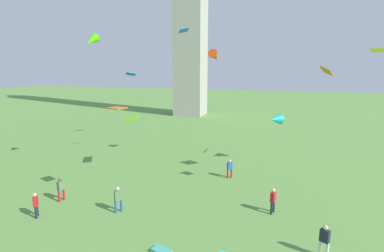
{
  "coord_description": "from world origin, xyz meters",
  "views": [
    {
      "loc": [
        4.19,
        -3.68,
        9.72
      ],
      "look_at": [
        -1.84,
        15.56,
        5.59
      ],
      "focal_mm": 27.21,
      "sensor_mm": 36.0,
      "label": 1
    }
  ],
  "objects_px": {
    "person_4": "(324,239)",
    "kite_flying_7": "(131,74)",
    "person_3": "(61,188)",
    "kite_bundle_1": "(162,251)",
    "person_0": "(118,198)",
    "kite_flying_8": "(131,118)",
    "kite_flying_3": "(327,71)",
    "kite_flying_2": "(275,119)",
    "kite_flying_0": "(117,108)",
    "kite_flying_6": "(92,41)",
    "person_1": "(230,168)",
    "kite_flying_1": "(215,56)",
    "person_5": "(36,204)",
    "person_2": "(273,199)",
    "kite_flying_5": "(380,50)",
    "kite_flying_4": "(184,30)"
  },
  "relations": [
    {
      "from": "person_2",
      "to": "kite_flying_7",
      "type": "height_order",
      "value": "kite_flying_7"
    },
    {
      "from": "person_5",
      "to": "kite_flying_7",
      "type": "bearing_deg",
      "value": 156.75
    },
    {
      "from": "person_0",
      "to": "kite_flying_6",
      "type": "xyz_separation_m",
      "value": [
        -5.25,
        5.53,
        10.81
      ]
    },
    {
      "from": "kite_bundle_1",
      "to": "person_5",
      "type": "bearing_deg",
      "value": 173.65
    },
    {
      "from": "kite_flying_2",
      "to": "person_5",
      "type": "bearing_deg",
      "value": -95.7
    },
    {
      "from": "person_3",
      "to": "kite_flying_6",
      "type": "distance_m",
      "value": 12.05
    },
    {
      "from": "kite_flying_1",
      "to": "kite_flying_7",
      "type": "relative_size",
      "value": 1.12
    },
    {
      "from": "person_1",
      "to": "person_3",
      "type": "xyz_separation_m",
      "value": [
        -11.01,
        -8.17,
        0.07
      ]
    },
    {
      "from": "kite_flying_5",
      "to": "person_5",
      "type": "bearing_deg",
      "value": -141.59
    },
    {
      "from": "person_1",
      "to": "person_0",
      "type": "bearing_deg",
      "value": -164.82
    },
    {
      "from": "person_1",
      "to": "kite_flying_6",
      "type": "bearing_deg",
      "value": 155.33
    },
    {
      "from": "person_3",
      "to": "kite_flying_6",
      "type": "xyz_separation_m",
      "value": [
        -0.34,
        5.3,
        10.82
      ]
    },
    {
      "from": "kite_flying_0",
      "to": "kite_flying_2",
      "type": "xyz_separation_m",
      "value": [
        10.0,
        12.04,
        -2.31
      ]
    },
    {
      "from": "person_2",
      "to": "person_5",
      "type": "relative_size",
      "value": 1.05
    },
    {
      "from": "person_1",
      "to": "kite_flying_2",
      "type": "height_order",
      "value": "kite_flying_2"
    },
    {
      "from": "kite_bundle_1",
      "to": "kite_flying_2",
      "type": "bearing_deg",
      "value": 72.55
    },
    {
      "from": "kite_flying_7",
      "to": "kite_bundle_1",
      "type": "height_order",
      "value": "kite_flying_7"
    },
    {
      "from": "kite_flying_4",
      "to": "kite_flying_6",
      "type": "bearing_deg",
      "value": 171.18
    },
    {
      "from": "kite_bundle_1",
      "to": "kite_flying_3",
      "type": "bearing_deg",
      "value": 52.6
    },
    {
      "from": "person_2",
      "to": "kite_flying_2",
      "type": "height_order",
      "value": "kite_flying_2"
    },
    {
      "from": "person_5",
      "to": "kite_bundle_1",
      "type": "height_order",
      "value": "person_5"
    },
    {
      "from": "kite_flying_0",
      "to": "kite_flying_7",
      "type": "bearing_deg",
      "value": -44.16
    },
    {
      "from": "kite_flying_0",
      "to": "kite_flying_6",
      "type": "relative_size",
      "value": 0.97
    },
    {
      "from": "kite_flying_7",
      "to": "kite_bundle_1",
      "type": "xyz_separation_m",
      "value": [
        13.17,
        -21.17,
        -8.68
      ]
    },
    {
      "from": "person_0",
      "to": "person_5",
      "type": "relative_size",
      "value": 1.07
    },
    {
      "from": "person_4",
      "to": "kite_flying_3",
      "type": "relative_size",
      "value": 1.21
    },
    {
      "from": "person_3",
      "to": "kite_bundle_1",
      "type": "distance_m",
      "value": 10.13
    },
    {
      "from": "person_0",
      "to": "person_4",
      "type": "xyz_separation_m",
      "value": [
        12.7,
        -0.99,
        -0.02
      ]
    },
    {
      "from": "person_5",
      "to": "kite_flying_3",
      "type": "height_order",
      "value": "kite_flying_3"
    },
    {
      "from": "kite_flying_5",
      "to": "kite_flying_2",
      "type": "bearing_deg",
      "value": 145.33
    },
    {
      "from": "person_0",
      "to": "kite_flying_8",
      "type": "relative_size",
      "value": 0.94
    },
    {
      "from": "kite_flying_3",
      "to": "kite_bundle_1",
      "type": "distance_m",
      "value": 17.0
    },
    {
      "from": "person_5",
      "to": "kite_bundle_1",
      "type": "bearing_deg",
      "value": 49.57
    },
    {
      "from": "person_5",
      "to": "kite_flying_5",
      "type": "relative_size",
      "value": 1.43
    },
    {
      "from": "kite_flying_4",
      "to": "person_3",
      "type": "bearing_deg",
      "value": -165.04
    },
    {
      "from": "kite_flying_5",
      "to": "person_4",
      "type": "bearing_deg",
      "value": -97.53
    },
    {
      "from": "kite_bundle_1",
      "to": "kite_flying_5",
      "type": "bearing_deg",
      "value": 35.43
    },
    {
      "from": "person_1",
      "to": "kite_flying_7",
      "type": "relative_size",
      "value": 1.13
    },
    {
      "from": "person_2",
      "to": "kite_flying_5",
      "type": "xyz_separation_m",
      "value": [
        5.62,
        1.65,
        9.68
      ]
    },
    {
      "from": "kite_flying_2",
      "to": "kite_flying_8",
      "type": "bearing_deg",
      "value": -117.45
    },
    {
      "from": "kite_flying_3",
      "to": "kite_flying_5",
      "type": "height_order",
      "value": "kite_flying_5"
    },
    {
      "from": "person_3",
      "to": "person_4",
      "type": "height_order",
      "value": "person_3"
    },
    {
      "from": "person_3",
      "to": "person_2",
      "type": "bearing_deg",
      "value": 110.42
    },
    {
      "from": "person_0",
      "to": "person_5",
      "type": "height_order",
      "value": "person_0"
    },
    {
      "from": "person_3",
      "to": "kite_flying_1",
      "type": "bearing_deg",
      "value": 151.24
    },
    {
      "from": "person_5",
      "to": "kite_flying_0",
      "type": "xyz_separation_m",
      "value": [
        4.43,
        3.16,
        6.05
      ]
    },
    {
      "from": "person_1",
      "to": "kite_flying_3",
      "type": "relative_size",
      "value": 1.14
    },
    {
      "from": "kite_flying_6",
      "to": "kite_flying_7",
      "type": "bearing_deg",
      "value": 119.43
    },
    {
      "from": "person_1",
      "to": "kite_flying_7",
      "type": "height_order",
      "value": "kite_flying_7"
    },
    {
      "from": "person_4",
      "to": "kite_flying_7",
      "type": "distance_m",
      "value": 29.55
    }
  ]
}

